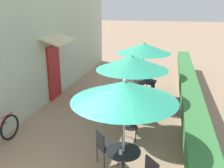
{
  "coord_description": "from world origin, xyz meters",
  "views": [
    {
      "loc": [
        2.02,
        -2.85,
        3.56
      ],
      "look_at": [
        0.15,
        5.05,
        1.0
      ],
      "focal_mm": 40.0,
      "sensor_mm": 36.0,
      "label": 1
    }
  ],
  "objects_px": {
    "patio_umbrella_near": "(124,91)",
    "coffee_cup_far": "(141,80)",
    "patio_table_near": "(123,160)",
    "seated_patron_mid_right": "(133,98)",
    "cafe_chair_near_left": "(104,145)",
    "patio_table_mid": "(131,112)",
    "cafe_chair_mid_left": "(132,122)",
    "cafe_chair_far_left": "(147,81)",
    "coffee_cup_near": "(121,152)",
    "seated_patron_far_left": "(150,78)",
    "patio_umbrella_far": "(144,48)",
    "patio_table_far": "(143,86)",
    "patio_umbrella_mid": "(132,63)",
    "cafe_chair_mid_right": "(130,103)",
    "cafe_chair_far_right": "(137,91)"
  },
  "relations": [
    {
      "from": "cafe_chair_near_left",
      "to": "patio_table_mid",
      "type": "relative_size",
      "value": 1.2
    },
    {
      "from": "seated_patron_far_left",
      "to": "coffee_cup_far",
      "type": "distance_m",
      "value": 0.73
    },
    {
      "from": "coffee_cup_near",
      "to": "seated_patron_far_left",
      "type": "bearing_deg",
      "value": 89.27
    },
    {
      "from": "coffee_cup_near",
      "to": "cafe_chair_far_right",
      "type": "distance_m",
      "value": 4.49
    },
    {
      "from": "coffee_cup_near",
      "to": "seated_patron_mid_right",
      "type": "relative_size",
      "value": 0.07
    },
    {
      "from": "seated_patron_mid_right",
      "to": "patio_umbrella_far",
      "type": "xyz_separation_m",
      "value": [
        0.08,
        1.9,
        1.33
      ]
    },
    {
      "from": "cafe_chair_near_left",
      "to": "seated_patron_far_left",
      "type": "xyz_separation_m",
      "value": [
        0.57,
        5.24,
        0.17
      ]
    },
    {
      "from": "patio_umbrella_near",
      "to": "patio_table_mid",
      "type": "height_order",
      "value": "patio_umbrella_near"
    },
    {
      "from": "patio_umbrella_near",
      "to": "cafe_chair_far_right",
      "type": "xyz_separation_m",
      "value": [
        -0.32,
        4.35,
        -1.5
      ]
    },
    {
      "from": "cafe_chair_near_left",
      "to": "patio_table_mid",
      "type": "xyz_separation_m",
      "value": [
        0.29,
        1.98,
        -0.01
      ]
    },
    {
      "from": "cafe_chair_mid_left",
      "to": "seated_patron_mid_right",
      "type": "xyz_separation_m",
      "value": [
        -0.19,
        1.38,
        0.17
      ]
    },
    {
      "from": "patio_table_mid",
      "to": "cafe_chair_far_left",
      "type": "bearing_deg",
      "value": 87.06
    },
    {
      "from": "patio_table_mid",
      "to": "cafe_chair_mid_left",
      "type": "bearing_deg",
      "value": -77.7
    },
    {
      "from": "seated_patron_mid_right",
      "to": "coffee_cup_far",
      "type": "xyz_separation_m",
      "value": [
        0.01,
        1.9,
        0.08
      ]
    },
    {
      "from": "cafe_chair_mid_right",
      "to": "coffee_cup_far",
      "type": "relative_size",
      "value": 9.67
    },
    {
      "from": "patio_table_near",
      "to": "cafe_chair_far_right",
      "type": "distance_m",
      "value": 4.36
    },
    {
      "from": "cafe_chair_near_left",
      "to": "cafe_chair_mid_right",
      "type": "xyz_separation_m",
      "value": [
        0.14,
        2.67,
        0.0
      ]
    },
    {
      "from": "cafe_chair_mid_left",
      "to": "patio_umbrella_far",
      "type": "height_order",
      "value": "patio_umbrella_far"
    },
    {
      "from": "cafe_chair_near_left",
      "to": "patio_umbrella_mid",
      "type": "bearing_deg",
      "value": 128.98
    },
    {
      "from": "cafe_chair_mid_left",
      "to": "seated_patron_mid_right",
      "type": "distance_m",
      "value": 1.41
    },
    {
      "from": "patio_umbrella_far",
      "to": "patio_table_mid",
      "type": "bearing_deg",
      "value": -90.96
    },
    {
      "from": "cafe_chair_near_left",
      "to": "cafe_chair_far_left",
      "type": "relative_size",
      "value": 1.0
    },
    {
      "from": "coffee_cup_near",
      "to": "patio_table_mid",
      "type": "height_order",
      "value": "coffee_cup_near"
    },
    {
      "from": "patio_table_mid",
      "to": "seated_patron_mid_right",
      "type": "height_order",
      "value": "seated_patron_mid_right"
    },
    {
      "from": "coffee_cup_near",
      "to": "patio_umbrella_mid",
      "type": "bearing_deg",
      "value": 94.48
    },
    {
      "from": "seated_patron_mid_right",
      "to": "patio_umbrella_far",
      "type": "distance_m",
      "value": 2.32
    },
    {
      "from": "coffee_cup_near",
      "to": "cafe_chair_mid_left",
      "type": "height_order",
      "value": "cafe_chair_mid_left"
    },
    {
      "from": "patio_table_mid",
      "to": "cafe_chair_far_left",
      "type": "distance_m",
      "value": 3.29
    },
    {
      "from": "seated_patron_far_left",
      "to": "patio_umbrella_near",
      "type": "bearing_deg",
      "value": 16.13
    },
    {
      "from": "patio_umbrella_near",
      "to": "coffee_cup_far",
      "type": "bearing_deg",
      "value": 92.97
    },
    {
      "from": "cafe_chair_far_left",
      "to": "patio_table_near",
      "type": "bearing_deg",
      "value": 17.21
    },
    {
      "from": "patio_umbrella_near",
      "to": "cafe_chair_mid_right",
      "type": "xyz_separation_m",
      "value": [
        -0.38,
        3.13,
        -1.5
      ]
    },
    {
      "from": "patio_table_near",
      "to": "patio_umbrella_near",
      "type": "xyz_separation_m",
      "value": [
        0.0,
        0.0,
        1.51
      ]
    },
    {
      "from": "patio_umbrella_far",
      "to": "seated_patron_far_left",
      "type": "height_order",
      "value": "patio_umbrella_far"
    },
    {
      "from": "coffee_cup_far",
      "to": "patio_umbrella_mid",
      "type": "bearing_deg",
      "value": -89.4
    },
    {
      "from": "patio_table_far",
      "to": "cafe_chair_far_left",
      "type": "xyz_separation_m",
      "value": [
        0.13,
        0.69,
        0.01
      ]
    },
    {
      "from": "cafe_chair_mid_left",
      "to": "cafe_chair_far_left",
      "type": "height_order",
      "value": "same"
    },
    {
      "from": "patio_table_near",
      "to": "patio_table_far",
      "type": "xyz_separation_m",
      "value": [
        -0.19,
        5.04,
        0.0
      ]
    },
    {
      "from": "cafe_chair_mid_right",
      "to": "seated_patron_far_left",
      "type": "xyz_separation_m",
      "value": [
        0.43,
        2.57,
        0.17
      ]
    },
    {
      "from": "patio_table_mid",
      "to": "cafe_chair_mid_right",
      "type": "xyz_separation_m",
      "value": [
        -0.15,
        0.69,
        0.01
      ]
    },
    {
      "from": "coffee_cup_far",
      "to": "patio_table_far",
      "type": "bearing_deg",
      "value": 1.03
    },
    {
      "from": "cafe_chair_far_left",
      "to": "cafe_chair_far_right",
      "type": "bearing_deg",
      "value": 6.26
    },
    {
      "from": "seated_patron_mid_right",
      "to": "cafe_chair_mid_left",
      "type": "bearing_deg",
      "value": 1.69
    },
    {
      "from": "patio_table_near",
      "to": "seated_patron_mid_right",
      "type": "distance_m",
      "value": 3.16
    },
    {
      "from": "coffee_cup_far",
      "to": "cafe_chair_near_left",
      "type": "bearing_deg",
      "value": -93.34
    },
    {
      "from": "patio_umbrella_near",
      "to": "cafe_chair_mid_left",
      "type": "bearing_deg",
      "value": 92.76
    },
    {
      "from": "cafe_chair_far_left",
      "to": "patio_umbrella_near",
      "type": "bearing_deg",
      "value": 17.21
    },
    {
      "from": "coffee_cup_near",
      "to": "patio_table_far",
      "type": "xyz_separation_m",
      "value": [
        -0.16,
        5.17,
        -0.26
      ]
    },
    {
      "from": "cafe_chair_far_right",
      "to": "seated_patron_far_left",
      "type": "bearing_deg",
      "value": 1.69
    },
    {
      "from": "cafe_chair_far_left",
      "to": "seated_patron_mid_right",
      "type": "bearing_deg",
      "value": 11.98
    }
  ]
}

